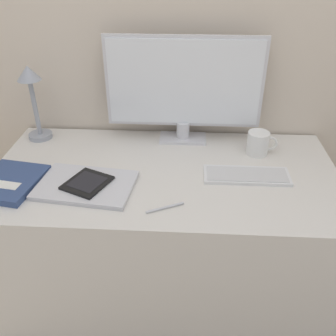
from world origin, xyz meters
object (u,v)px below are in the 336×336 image
desk_lamp (32,93)px  pen (165,208)px  coffee_mug (258,143)px  laptop (86,185)px  keyboard (247,175)px  notebook (9,182)px  monitor (184,87)px  ereader (87,183)px

desk_lamp → pen: size_ratio=2.60×
desk_lamp → coffee_mug: (0.95, -0.09, -0.16)m
laptop → keyboard: bearing=9.9°
pen → notebook: bearing=169.4°
monitor → desk_lamp: bearing=-178.0°
keyboard → pen: 0.36m
desk_lamp → pen: (0.59, -0.48, -0.21)m
keyboard → laptop: size_ratio=0.88×
laptop → notebook: 0.28m
keyboard → ereader: (-0.58, -0.11, 0.01)m
coffee_mug → pen: coffee_mug is taller
keyboard → pen: size_ratio=2.56×
keyboard → desk_lamp: size_ratio=0.98×
ereader → pen: (0.29, -0.11, -0.02)m
coffee_mug → keyboard: bearing=-109.6°
desk_lamp → keyboard: bearing=-17.0°
monitor → keyboard: (0.25, -0.29, -0.23)m
pen → keyboard: bearing=35.8°
monitor → notebook: 0.77m
coffee_mug → pen: (-0.36, -0.39, -0.04)m
keyboard → pen: (-0.29, -0.21, -0.00)m
notebook → pen: size_ratio=2.19×
keyboard → coffee_mug: coffee_mug is taller
ereader → desk_lamp: 0.52m
notebook → pen: 0.59m
notebook → laptop: bearing=0.3°
ereader → notebook: same height
ereader → pen: size_ratio=1.54×
keyboard → notebook: size_ratio=1.17×
monitor → laptop: monitor is taller
keyboard → desk_lamp: 0.95m
ereader → coffee_mug: size_ratio=1.55×
keyboard → desk_lamp: bearing=163.0°
coffee_mug → pen: bearing=-132.3°
coffee_mug → monitor: bearing=160.5°
monitor → keyboard: bearing=-49.9°
keyboard → laptop: bearing=-170.1°
desk_lamp → coffee_mug: desk_lamp is taller
notebook → pen: (0.58, -0.11, -0.01)m
notebook → coffee_mug: bearing=17.1°
laptop → monitor: bearing=49.4°
ereader → pen: ereader is taller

